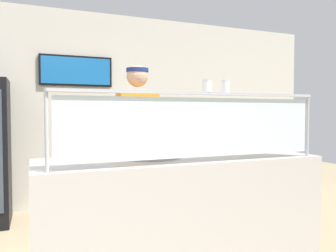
{
  "coord_description": "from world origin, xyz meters",
  "views": [
    {
      "loc": [
        0.03,
        -2.02,
        1.31
      ],
      "look_at": [
        1.01,
        0.39,
        1.2
      ],
      "focal_mm": 35.57,
      "sensor_mm": 36.0,
      "label": 1
    }
  ],
  "objects_px": {
    "pizza_server": "(151,153)",
    "pizza_box_stack": "(243,136)",
    "worker_figure": "(138,143)",
    "pizza_tray": "(148,155)",
    "pepper_flake_shaker": "(225,87)",
    "parmesan_shaker": "(207,87)"
  },
  "relations": [
    {
      "from": "pizza_server",
      "to": "pizza_box_stack",
      "type": "distance_m",
      "value": 2.79
    },
    {
      "from": "pizza_server",
      "to": "pizza_box_stack",
      "type": "bearing_deg",
      "value": 23.95
    },
    {
      "from": "pizza_server",
      "to": "worker_figure",
      "type": "xyz_separation_m",
      "value": [
        0.09,
        0.63,
        0.02
      ]
    },
    {
      "from": "pizza_tray",
      "to": "pizza_box_stack",
      "type": "height_order",
      "value": "pizza_box_stack"
    },
    {
      "from": "pizza_server",
      "to": "pizza_box_stack",
      "type": "height_order",
      "value": "pizza_box_stack"
    },
    {
      "from": "pizza_tray",
      "to": "pizza_server",
      "type": "relative_size",
      "value": 1.83
    },
    {
      "from": "pepper_flake_shaker",
      "to": "worker_figure",
      "type": "height_order",
      "value": "worker_figure"
    },
    {
      "from": "pizza_tray",
      "to": "pizza_box_stack",
      "type": "xyz_separation_m",
      "value": [
        2.14,
        1.8,
        -0.03
      ]
    },
    {
      "from": "parmesan_shaker",
      "to": "pepper_flake_shaker",
      "type": "height_order",
      "value": "pepper_flake_shaker"
    },
    {
      "from": "parmesan_shaker",
      "to": "pizza_box_stack",
      "type": "distance_m",
      "value": 2.91
    },
    {
      "from": "pepper_flake_shaker",
      "to": "pizza_box_stack",
      "type": "xyz_separation_m",
      "value": [
        1.68,
        2.2,
        -0.55
      ]
    },
    {
      "from": "pepper_flake_shaker",
      "to": "pizza_box_stack",
      "type": "bearing_deg",
      "value": 52.58
    },
    {
      "from": "parmesan_shaker",
      "to": "pizza_tray",
      "type": "bearing_deg",
      "value": 127.14
    },
    {
      "from": "pizza_server",
      "to": "pizza_box_stack",
      "type": "relative_size",
      "value": 0.63
    },
    {
      "from": "worker_figure",
      "to": "pizza_box_stack",
      "type": "distance_m",
      "value": 2.35
    },
    {
      "from": "pizza_tray",
      "to": "worker_figure",
      "type": "relative_size",
      "value": 0.29
    },
    {
      "from": "worker_figure",
      "to": "pepper_flake_shaker",
      "type": "bearing_deg",
      "value": -70.88
    },
    {
      "from": "parmesan_shaker",
      "to": "worker_figure",
      "type": "bearing_deg",
      "value": 101.17
    },
    {
      "from": "parmesan_shaker",
      "to": "pepper_flake_shaker",
      "type": "xyz_separation_m",
      "value": [
        0.15,
        -0.0,
        0.0
      ]
    },
    {
      "from": "pepper_flake_shaker",
      "to": "parmesan_shaker",
      "type": "bearing_deg",
      "value": 180.0
    },
    {
      "from": "parmesan_shaker",
      "to": "pizza_box_stack",
      "type": "bearing_deg",
      "value": 50.18
    },
    {
      "from": "pepper_flake_shaker",
      "to": "pizza_box_stack",
      "type": "height_order",
      "value": "pepper_flake_shaker"
    }
  ]
}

